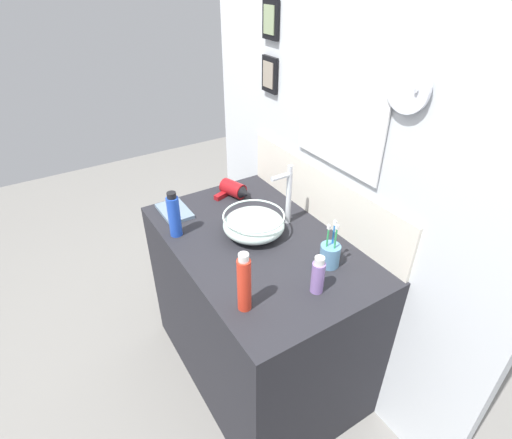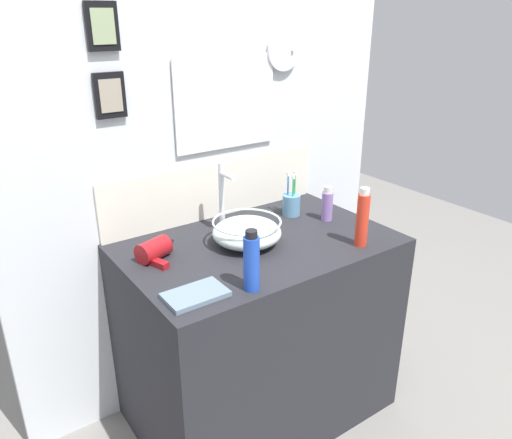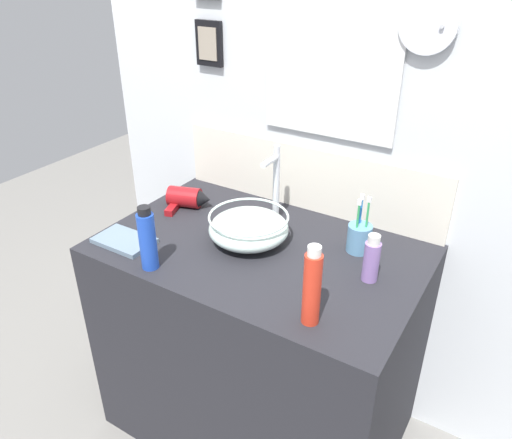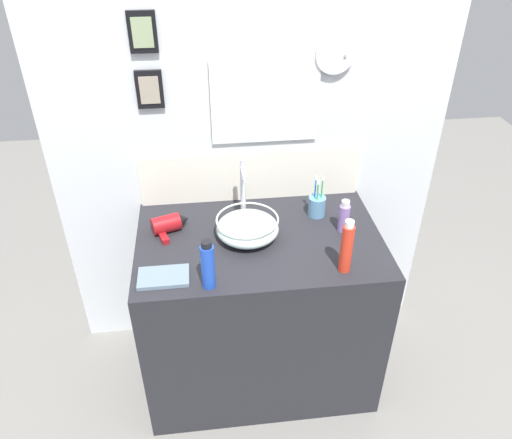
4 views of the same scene
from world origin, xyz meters
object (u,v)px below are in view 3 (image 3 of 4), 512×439
object	(u,v)px
hair_drier	(188,198)
toothbrush_cup	(359,237)
soap_dispenser	(312,287)
shampoo_bottle	(148,239)
glass_bowl_sink	(249,228)
lotion_bottle	(371,259)
hand_towel	(124,241)
faucet	(275,180)

from	to	relation	value
hair_drier	toothbrush_cup	world-z (taller)	toothbrush_cup
soap_dispenser	shampoo_bottle	size ratio (longest dim) A/B	1.12
glass_bowl_sink	lotion_bottle	size ratio (longest dim) A/B	1.75
shampoo_bottle	lotion_bottle	distance (m)	0.67
hair_drier	lotion_bottle	distance (m)	0.76
glass_bowl_sink	hair_drier	bearing A→B (deg)	164.45
glass_bowl_sink	soap_dispenser	xyz separation A→B (m)	(0.36, -0.26, 0.06)
hand_towel	hair_drier	bearing A→B (deg)	86.80
glass_bowl_sink	shampoo_bottle	bearing A→B (deg)	-121.63
glass_bowl_sink	shampoo_bottle	xyz separation A→B (m)	(-0.18, -0.29, 0.05)
faucet	lotion_bottle	size ratio (longest dim) A/B	1.87
hair_drier	soap_dispenser	size ratio (longest dim) A/B	0.76
glass_bowl_sink	faucet	world-z (taller)	faucet
hair_drier	hand_towel	distance (m)	0.32
faucet	hair_drier	bearing A→B (deg)	-166.57
shampoo_bottle	hand_towel	size ratio (longest dim) A/B	1.06
hair_drier	lotion_bottle	bearing A→B (deg)	-6.50
faucet	shampoo_bottle	distance (m)	0.50
soap_dispenser	lotion_bottle	size ratio (longest dim) A/B	1.53
glass_bowl_sink	faucet	bearing A→B (deg)	90.00
faucet	hair_drier	distance (m)	0.36
glass_bowl_sink	hair_drier	distance (m)	0.35
toothbrush_cup	soap_dispenser	xyz separation A→B (m)	(0.02, -0.40, 0.06)
faucet	soap_dispenser	bearing A→B (deg)	-50.32
shampoo_bottle	hand_towel	distance (m)	0.21
hair_drier	faucet	bearing A→B (deg)	13.43
glass_bowl_sink	shampoo_bottle	distance (m)	0.34
faucet	lotion_bottle	world-z (taller)	faucet
soap_dispenser	glass_bowl_sink	bearing A→B (deg)	144.17
soap_dispenser	hand_towel	size ratio (longest dim) A/B	1.19
hair_drier	soap_dispenser	distance (m)	0.78
glass_bowl_sink	soap_dispenser	bearing A→B (deg)	-35.83
shampoo_bottle	glass_bowl_sink	bearing A→B (deg)	58.37
faucet	hand_towel	bearing A→B (deg)	-131.39
glass_bowl_sink	hand_towel	size ratio (longest dim) A/B	1.36
faucet	toothbrush_cup	size ratio (longest dim) A/B	1.43
shampoo_bottle	hand_towel	bearing A→B (deg)	160.42
soap_dispenser	hand_towel	distance (m)	0.72
hand_towel	glass_bowl_sink	bearing A→B (deg)	32.79
soap_dispenser	lotion_bottle	world-z (taller)	soap_dispenser
soap_dispenser	lotion_bottle	xyz separation A→B (m)	(0.07, 0.26, -0.04)
toothbrush_cup	hair_drier	bearing A→B (deg)	-175.84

